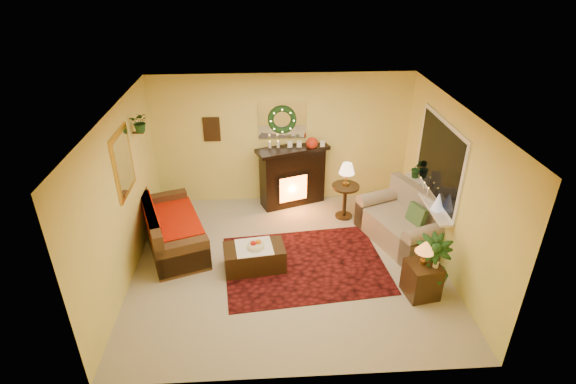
{
  "coord_description": "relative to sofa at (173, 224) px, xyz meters",
  "views": [
    {
      "loc": [
        -0.38,
        -5.97,
        4.54
      ],
      "look_at": [
        0.0,
        0.35,
        1.15
      ],
      "focal_mm": 28.0,
      "sensor_mm": 36.0,
      "label": 1
    }
  ],
  "objects": [
    {
      "name": "wall_right",
      "position": [
        4.47,
        -0.66,
        0.87
      ],
      "size": [
        4.5,
        4.5,
        0.0
      ],
      "primitive_type": "plane",
      "color": "#EFD88C",
      "rests_on": "ground"
    },
    {
      "name": "wall_front",
      "position": [
        1.97,
        -2.91,
        0.87
      ],
      "size": [
        5.0,
        5.0,
        0.0
      ],
      "primitive_type": "plane",
      "color": "#EFD88C",
      "rests_on": "ground"
    },
    {
      "name": "sill_plant",
      "position": [
        4.37,
        0.6,
        0.66
      ],
      "size": [
        0.27,
        0.21,
        0.48
      ],
      "primitive_type": "imported",
      "color": "#1A5821",
      "rests_on": "window_sill"
    },
    {
      "name": "loveseat",
      "position": [
        3.97,
        -0.09,
        -0.01
      ],
      "size": [
        1.44,
        1.81,
        0.92
      ],
      "primitive_type": "cube",
      "rotation": [
        0.0,
        0.0,
        0.38
      ],
      "color": "gray",
      "rests_on": "floor"
    },
    {
      "name": "lamp_cream",
      "position": [
        3.12,
        0.79,
        0.45
      ],
      "size": [
        0.3,
        0.3,
        0.45
      ],
      "primitive_type": "cone",
      "color": "#FFD5A1",
      "rests_on": "side_table_round"
    },
    {
      "name": "window_frame",
      "position": [
        4.45,
        -0.11,
        1.12
      ],
      "size": [
        0.03,
        1.86,
        1.36
      ],
      "primitive_type": "cube",
      "color": "white",
      "rests_on": "wall_right"
    },
    {
      "name": "fruit_bowl",
      "position": [
        1.43,
        -0.76,
        0.02
      ],
      "size": [
        0.27,
        0.27,
        0.06
      ],
      "primitive_type": "cylinder",
      "color": "beige",
      "rests_on": "coffee_table"
    },
    {
      "name": "mini_tree",
      "position": [
        4.34,
        -0.57,
        0.61
      ],
      "size": [
        0.2,
        0.2,
        0.29
      ],
      "primitive_type": "cone",
      "color": "white",
      "rests_on": "window_sill"
    },
    {
      "name": "wreath",
      "position": [
        1.97,
        1.53,
        1.29
      ],
      "size": [
        0.55,
        0.11,
        0.55
      ],
      "primitive_type": "torus",
      "rotation": [
        1.57,
        0.0,
        0.0
      ],
      "color": "#194719",
      "rests_on": "wall_back"
    },
    {
      "name": "mantel_candle_b",
      "position": [
        1.88,
        1.39,
        0.83
      ],
      "size": [
        0.06,
        0.06,
        0.17
      ],
      "primitive_type": "cylinder",
      "color": "silver",
      "rests_on": "fireplace"
    },
    {
      "name": "side_table_round",
      "position": [
        3.12,
        0.77,
        -0.1
      ],
      "size": [
        0.62,
        0.62,
        0.67
      ],
      "primitive_type": "cylinder",
      "rotation": [
        0.0,
        0.0,
        -0.22
      ],
      "color": "black",
      "rests_on": "floor"
    },
    {
      "name": "fireplace",
      "position": [
        2.16,
        1.38,
        0.12
      ],
      "size": [
        1.32,
        0.79,
        1.15
      ],
      "primitive_type": "cube",
      "rotation": [
        0.0,
        0.0,
        0.34
      ],
      "color": "black",
      "rests_on": "floor"
    },
    {
      "name": "mantel_mirror",
      "position": [
        1.97,
        1.57,
        1.27
      ],
      "size": [
        0.92,
        0.02,
        0.72
      ],
      "primitive_type": "cube",
      "color": "white",
      "rests_on": "wall_back"
    },
    {
      "name": "window_sill",
      "position": [
        4.35,
        -0.11,
        0.44
      ],
      "size": [
        0.22,
        1.86,
        0.04
      ],
      "primitive_type": "cube",
      "color": "white",
      "rests_on": "wall_right"
    },
    {
      "name": "wall_art",
      "position": [
        0.62,
        1.57,
        1.12
      ],
      "size": [
        0.32,
        0.03,
        0.48
      ],
      "primitive_type": "cube",
      "color": "#381E11",
      "rests_on": "wall_back"
    },
    {
      "name": "floor_palm",
      "position": [
        3.98,
        -1.48,
        0.02
      ],
      "size": [
        2.08,
        2.08,
        2.91
      ],
      "primitive_type": "imported",
      "rotation": [
        0.0,
        0.0,
        -0.34
      ],
      "color": "black",
      "rests_on": "floor"
    },
    {
      "name": "wall_left",
      "position": [
        -0.53,
        -0.66,
        0.87
      ],
      "size": [
        4.5,
        4.5,
        0.0
      ],
      "primitive_type": "plane",
      "color": "#EFD88C",
      "rests_on": "ground"
    },
    {
      "name": "red_throw",
      "position": [
        -0.02,
        0.13,
        0.03
      ],
      "size": [
        0.83,
        1.35,
        0.02
      ],
      "primitive_type": "cube",
      "color": "red",
      "rests_on": "sofa"
    },
    {
      "name": "floor",
      "position": [
        1.97,
        -0.66,
        -0.43
      ],
      "size": [
        5.0,
        5.0,
        0.0
      ],
      "primitive_type": "plane",
      "color": "beige",
      "rests_on": "ground"
    },
    {
      "name": "sofa",
      "position": [
        0.0,
        0.0,
        0.0
      ],
      "size": [
        1.43,
        2.08,
        0.82
      ],
      "primitive_type": "cube",
      "rotation": [
        0.0,
        0.0,
        0.34
      ],
      "color": "#3B2117",
      "rests_on": "floor"
    },
    {
      "name": "window_glass",
      "position": [
        4.44,
        -0.11,
        1.12
      ],
      "size": [
        0.02,
        1.7,
        1.22
      ],
      "primitive_type": "cube",
      "color": "black",
      "rests_on": "wall_right"
    },
    {
      "name": "area_rug",
      "position": [
        2.22,
        -0.71,
        -0.42
      ],
      "size": [
        2.77,
        2.19,
        0.01
      ],
      "primitive_type": "cube",
      "rotation": [
        0.0,
        0.0,
        0.1
      ],
      "color": "#47110C",
      "rests_on": "floor"
    },
    {
      "name": "end_table_square",
      "position": [
        3.87,
        -1.53,
        -0.16
      ],
      "size": [
        0.52,
        0.52,
        0.55
      ],
      "primitive_type": "cube",
      "rotation": [
        0.0,
        0.0,
        0.17
      ],
      "color": "#553616",
      "rests_on": "floor"
    },
    {
      "name": "hanging_plant",
      "position": [
        -0.37,
        0.39,
        1.54
      ],
      "size": [
        0.33,
        0.28,
        0.36
      ],
      "primitive_type": "imported",
      "color": "#194719",
      "rests_on": "wall_left"
    },
    {
      "name": "gold_mirror",
      "position": [
        -0.51,
        -0.36,
        1.32
      ],
      "size": [
        0.03,
        0.84,
        1.0
      ],
      "primitive_type": "cube",
      "color": "gold",
      "rests_on": "wall_left"
    },
    {
      "name": "ceiling",
      "position": [
        1.97,
        -0.66,
        2.17
      ],
      "size": [
        5.0,
        5.0,
        0.0
      ],
      "primitive_type": "plane",
      "color": "white",
      "rests_on": "ground"
    },
    {
      "name": "coffee_table",
      "position": [
        1.4,
        -0.74,
        -0.22
      ],
      "size": [
        1.02,
        0.65,
        0.4
      ],
      "primitive_type": "cube",
      "rotation": [
        0.0,
        0.0,
        0.13
      ],
      "color": "black",
      "rests_on": "floor"
    },
    {
      "name": "poinsettia",
      "position": [
        2.53,
        1.37,
        0.87
      ],
      "size": [
        0.23,
        0.23,
        0.23
      ],
      "primitive_type": "sphere",
      "color": "red",
      "rests_on": "fireplace"
    },
    {
      "name": "lamp_tiffany",
      "position": [
        3.86,
        -1.49,
        0.32
      ],
      "size": [
        0.28,
        0.28,
        0.41
      ],
      "primitive_type": "cone",
      "color": "#FF9C0F",
      "rests_on": "end_table_square"
    },
    {
      "name": "wall_back",
      "position": [
        1.97,
        1.59,
        0.87
      ],
      "size": [
        5.0,
        5.0,
        0.0
      ],
      "primitive_type": "plane",
      "color": "#EFD88C",
      "rests_on": "ground"
    },
    {
      "name": "mantel_candle_a",
      "position": [
        1.72,
        1.39,
        0.83
      ],
      "size": [
        0.05,
        0.05,
        0.16
      ],
      "primitive_type": "cylinder",
      "color": "white",
      "rests_on": "fireplace"
    }
  ]
}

